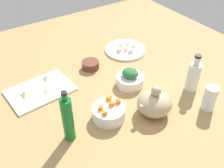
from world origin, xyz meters
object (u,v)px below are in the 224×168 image
bowl_greens (129,80)px  bottle_1 (68,119)px  cutting_board (40,91)px  drinking_glass_0 (210,98)px  plate_tofu (125,50)px  bottle_0 (193,76)px  bowl_carrots (109,113)px  teapot (154,103)px  bowl_small_side (90,65)px

bowl_greens → bottle_1: bearing=20.1°
cutting_board → drinking_glass_0: (-58.40, 52.81, 5.47)cm
plate_tofu → bottle_0: size_ratio=1.25×
bowl_carrots → bottle_0: bottle_0 is taller
plate_tofu → bowl_carrots: 56.81cm
bowl_greens → drinking_glass_0: size_ratio=1.14×
teapot → drinking_glass_0: 24.66cm
bowl_small_side → bottle_1: size_ratio=0.40×
bottle_0 → bowl_small_side: bearing=-53.1°
bottle_0 → drinking_glass_0: (4.22, 13.78, -1.95)cm
bowl_greens → bottle_0: (-23.12, 19.68, 5.35)cm
bowl_carrots → teapot: (-18.32, 7.99, 2.52)cm
cutting_board → bottle_1: bottle_1 is taller
cutting_board → plate_tofu: size_ratio=1.24×
bowl_small_side → drinking_glass_0: bearing=116.3°
drinking_glass_0 → cutting_board: bearing=-42.1°
plate_tofu → bottle_0: (-5.66, 47.14, 7.31)cm
bowl_carrots → bottle_1: bottle_1 is taller
cutting_board → bowl_carrots: 38.12cm
cutting_board → teapot: teapot is taller
bowl_carrots → bottle_1: (18.74, 0.63, 7.47)cm
cutting_board → plate_tofu: (-56.97, -8.11, 0.10)cm
bowl_greens → bowl_carrots: (21.27, 14.04, 0.44)cm
bowl_carrots → drinking_glass_0: bearing=154.2°
teapot → drinking_glass_0: size_ratio=1.42×
bowl_greens → teapot: size_ratio=0.80×
drinking_glass_0 → bottle_1: bearing=-17.7°
bottle_0 → drinking_glass_0: size_ratio=1.63×
bowl_greens → bowl_small_side: (9.06, -23.18, -0.52)cm
bowl_small_side → bottle_0: bearing=126.9°
bowl_greens → teapot: teapot is taller
bowl_greens → bowl_carrots: bowl_carrots is taller
bowl_greens → teapot: bearing=82.4°
bowl_carrots → drinking_glass_0: (-40.16, 19.43, 2.97)cm
bottle_1 → bottle_0: bearing=175.5°
bowl_carrots → teapot: teapot is taller
bowl_small_side → bowl_carrots: bearing=71.8°
plate_tofu → teapot: teapot is taller
cutting_board → drinking_glass_0: drinking_glass_0 is taller
cutting_board → bottle_0: (-62.62, 39.03, 7.41)cm
bowl_small_side → drinking_glass_0: 63.29cm
cutting_board → bottle_0: bottle_0 is taller
teapot → bowl_greens: bearing=-97.6°
teapot → bottle_0: bearing=-174.9°
bowl_small_side → teapot: (-6.11, 45.21, 3.48)cm
bowl_carrots → bottle_0: (-44.39, 5.65, 4.91)cm
plate_tofu → teapot: bearing=67.6°
bowl_carrots → bowl_small_side: (-12.21, -37.22, -0.96)cm
bowl_greens → bowl_carrots: size_ratio=0.96×
bottle_0 → drinking_glass_0: bottle_0 is taller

